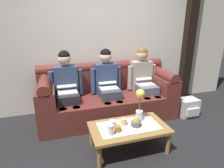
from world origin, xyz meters
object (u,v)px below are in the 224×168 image
(person_right, at_px, (143,78))
(cup_near_right, at_px, (118,129))
(couch, at_px, (107,97))
(cup_far_center, at_px, (113,124))
(flower_vase, at_px, (140,103))
(backpack_right, at_px, (188,107))
(cup_far_left, at_px, (124,122))
(person_middle, at_px, (107,82))
(person_left, at_px, (67,85))
(snack_bowl, at_px, (136,123))
(coffee_table, at_px, (129,129))
(cup_near_left, at_px, (111,130))

(person_right, xyz_separation_m, cup_near_right, (-0.88, -1.11, -0.26))
(couch, bearing_deg, cup_far_center, -101.99)
(flower_vase, height_order, backpack_right, flower_vase)
(cup_far_left, bearing_deg, person_middle, 86.88)
(person_left, bearing_deg, snack_bowl, -53.34)
(coffee_table, relative_size, cup_near_left, 7.96)
(snack_bowl, distance_m, backpack_right, 1.49)
(cup_near_left, bearing_deg, couch, 76.25)
(coffee_table, xyz_separation_m, cup_far_left, (-0.05, 0.05, 0.09))
(person_middle, relative_size, flower_vase, 2.72)
(couch, height_order, coffee_table, couch)
(couch, relative_size, person_left, 1.92)
(coffee_table, relative_size, cup_near_right, 13.04)
(person_middle, height_order, person_right, same)
(cup_far_left, bearing_deg, backpack_right, 20.61)
(couch, bearing_deg, coffee_table, -90.00)
(person_left, height_order, cup_far_center, person_left)
(person_right, bearing_deg, cup_far_left, -127.33)
(couch, distance_m, coffee_table, 1.03)
(person_middle, distance_m, snack_bowl, 1.09)
(person_right, distance_m, backpack_right, 0.98)
(cup_near_right, bearing_deg, cup_far_center, 106.22)
(person_middle, distance_m, cup_far_left, 1.02)
(person_middle, height_order, cup_near_right, person_middle)
(snack_bowl, bearing_deg, cup_near_left, -165.67)
(snack_bowl, bearing_deg, cup_far_left, 152.80)
(person_left, height_order, backpack_right, person_left)
(person_middle, xyz_separation_m, backpack_right, (1.42, -0.43, -0.50))
(couch, distance_m, backpack_right, 1.50)
(person_left, relative_size, backpack_right, 3.47)
(person_right, distance_m, snack_bowl, 1.24)
(couch, distance_m, person_right, 0.75)
(person_right, bearing_deg, person_left, 180.00)
(person_left, bearing_deg, flower_vase, -46.17)
(coffee_table, height_order, flower_vase, flower_vase)
(coffee_table, height_order, cup_near_right, cup_near_right)
(flower_vase, bearing_deg, coffee_table, -152.02)
(person_left, distance_m, backpack_right, 2.22)
(flower_vase, distance_m, cup_far_center, 0.46)
(person_left, relative_size, person_middle, 1.00)
(snack_bowl, distance_m, cup_near_left, 0.39)
(coffee_table, relative_size, snack_bowl, 7.71)
(cup_near_left, relative_size, cup_far_left, 1.47)
(couch, distance_m, person_left, 0.75)
(person_middle, height_order, cup_far_center, person_middle)
(flower_vase, distance_m, cup_near_right, 0.47)
(couch, bearing_deg, snack_bowl, -85.10)
(person_left, distance_m, coffee_table, 1.29)
(snack_bowl, relative_size, cup_near_right, 1.69)
(backpack_right, bearing_deg, person_middle, 163.14)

